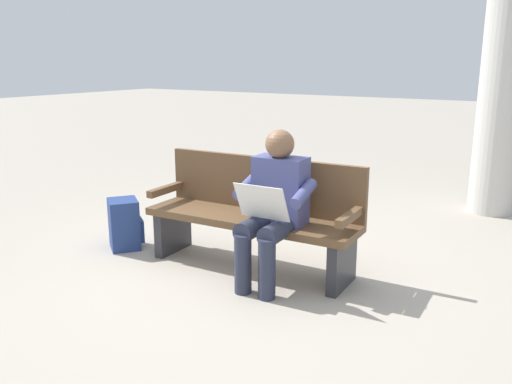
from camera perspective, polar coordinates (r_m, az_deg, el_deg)
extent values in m
plane|color=#A89E8E|center=(4.51, -0.61, -8.02)|extent=(40.00, 40.00, 0.00)
cube|color=brown|center=(4.37, -0.62, -2.91)|extent=(1.82, 0.56, 0.06)
cube|color=brown|center=(4.48, 0.75, 0.91)|extent=(1.80, 0.13, 0.45)
cube|color=brown|center=(3.98, 10.00, -2.56)|extent=(0.08, 0.48, 0.06)
cube|color=brown|center=(4.80, -9.43, 0.30)|extent=(0.08, 0.48, 0.06)
cube|color=#2D2D33|center=(4.12, 9.12, -7.47)|extent=(0.10, 0.44, 0.39)
cube|color=#2D2D33|center=(4.87, -8.79, -4.05)|extent=(0.10, 0.44, 0.39)
cube|color=#474C84|center=(4.11, 2.62, 0.19)|extent=(0.41, 0.24, 0.52)
sphere|color=brown|center=(4.02, 2.55, 5.10)|extent=(0.22, 0.22, 0.22)
cylinder|color=#282D42|center=(3.96, 2.49, -4.06)|extent=(0.17, 0.43, 0.15)
cylinder|color=#282D42|center=(4.05, -0.04, -3.63)|extent=(0.17, 0.43, 0.15)
cylinder|color=#282D42|center=(3.88, 1.16, -8.19)|extent=(0.13, 0.13, 0.45)
cylinder|color=#282D42|center=(3.97, -1.40, -7.65)|extent=(0.13, 0.13, 0.45)
cylinder|color=#474C84|center=(3.92, 5.09, -0.16)|extent=(0.10, 0.32, 0.18)
cylinder|color=#474C84|center=(4.13, -0.97, 0.64)|extent=(0.10, 0.32, 0.18)
cube|color=silver|center=(3.86, 0.59, -1.11)|extent=(0.41, 0.15, 0.27)
cube|color=navy|center=(5.04, -13.85, -3.32)|extent=(0.38, 0.38, 0.45)
cube|color=navy|center=(5.07, -12.17, -3.90)|extent=(0.19, 0.15, 0.20)
cylinder|color=beige|center=(6.44, 25.12, 13.89)|extent=(0.48, 0.48, 3.64)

